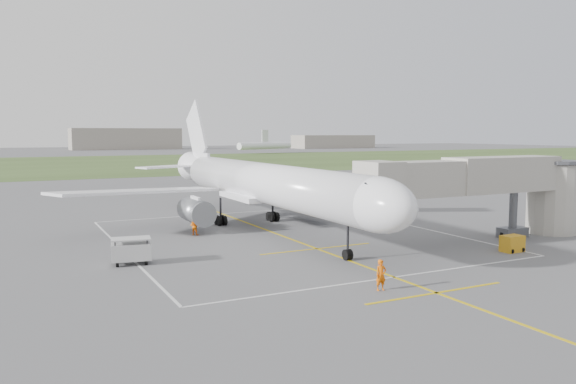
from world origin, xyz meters
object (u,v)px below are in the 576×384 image
baggage_cart (131,251)px  ramp_worker_wing (195,226)px  airliner (262,184)px  jet_bridge (496,185)px  ramp_worker_nose (381,275)px  gpu_unit (512,244)px

baggage_cart → ramp_worker_wing: 11.68m
airliner → jet_bridge: size_ratio=2.00×
airliner → ramp_worker_nose: (-2.57, -22.84, -3.47)m
airliner → baggage_cart: (-14.37, -9.44, -3.43)m
jet_bridge → ramp_worker_nose: bearing=-154.8°
jet_bridge → ramp_worker_wing: jet_bridge is taller
ramp_worker_wing → jet_bridge: bearing=-171.1°
jet_bridge → airliner: bearing=137.8°
gpu_unit → baggage_cart: baggage_cart is taller
jet_bridge → gpu_unit: 6.54m
baggage_cart → ramp_worker_nose: (11.80, -13.40, -0.04)m
airliner → ramp_worker_nose: 23.25m
ramp_worker_nose → ramp_worker_wing: bearing=106.5°
airliner → jet_bridge: 21.22m
jet_bridge → ramp_worker_nose: size_ratio=12.66×
jet_bridge → baggage_cart: bearing=170.9°
airliner → baggage_cart: 17.53m
gpu_unit → airliner: bearing=123.8°
airliner → gpu_unit: 23.04m
gpu_unit → baggage_cart: size_ratio=0.60×
airliner → ramp_worker_nose: bearing=-96.4°
gpu_unit → ramp_worker_wing: ramp_worker_wing is taller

